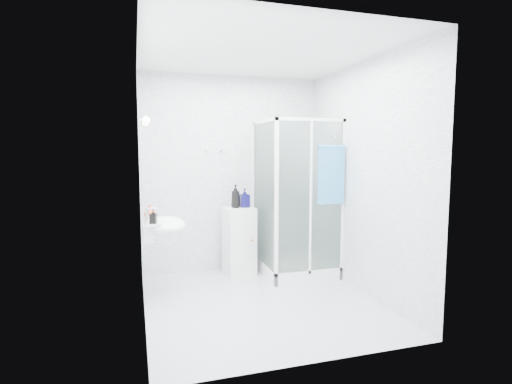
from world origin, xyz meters
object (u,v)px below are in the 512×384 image
object	(u,v)px
soap_dispenser_black	(153,216)
soap_dispenser_orange	(150,212)
storage_cabinet	(239,241)
hand_towel	(331,173)
wall_basin	(162,226)
shampoo_bottle_a	(236,196)
shampoo_bottle_b	(245,198)
shower_enclosure	(292,241)

from	to	relation	value
soap_dispenser_black	soap_dispenser_orange	bearing A→B (deg)	94.91
storage_cabinet	soap_dispenser_black	world-z (taller)	soap_dispenser_black
storage_cabinet	hand_towel	size ratio (longest dim) A/B	1.25
hand_towel	soap_dispenser_black	xyz separation A→B (m)	(-2.08, -0.09, -0.41)
hand_towel	wall_basin	bearing A→B (deg)	177.54
shampoo_bottle_a	soap_dispenser_orange	size ratio (longest dim) A/B	1.88
storage_cabinet	shampoo_bottle_b	world-z (taller)	shampoo_bottle_b
wall_basin	soap_dispenser_black	size ratio (longest dim) A/B	3.71
storage_cabinet	shampoo_bottle_b	size ratio (longest dim) A/B	3.58
storage_cabinet	shower_enclosure	bearing A→B (deg)	-27.23
shower_enclosure	wall_basin	distance (m)	1.72
hand_towel	shampoo_bottle_b	size ratio (longest dim) A/B	2.87
shampoo_bottle_a	hand_towel	bearing A→B (deg)	-32.66
wall_basin	soap_dispenser_orange	distance (m)	0.22
shampoo_bottle_a	soap_dispenser_black	distance (m)	1.30
shower_enclosure	storage_cabinet	world-z (taller)	shower_enclosure
wall_basin	shower_enclosure	bearing A→B (deg)	10.81
shower_enclosure	soap_dispenser_orange	size ratio (longest dim) A/B	12.52
wall_basin	hand_towel	size ratio (longest dim) A/B	0.79
shower_enclosure	wall_basin	xyz separation A→B (m)	(-1.66, -0.32, 0.35)
soap_dispenser_orange	soap_dispenser_black	xyz separation A→B (m)	(0.02, -0.29, -0.00)
storage_cabinet	soap_dispenser_black	size ratio (longest dim) A/B	5.84
shampoo_bottle_a	soap_dispenser_black	xyz separation A→B (m)	(-1.06, -0.74, -0.09)
wall_basin	storage_cabinet	xyz separation A→B (m)	(1.01, 0.57, -0.36)
hand_towel	shampoo_bottle_a	distance (m)	1.25
shampoo_bottle_b	soap_dispenser_black	bearing A→B (deg)	-147.57
shampoo_bottle_a	soap_dispenser_black	bearing A→B (deg)	-145.04
storage_cabinet	shampoo_bottle_a	xyz separation A→B (m)	(-0.05, -0.00, 0.59)
shower_enclosure	storage_cabinet	xyz separation A→B (m)	(-0.65, 0.25, -0.01)
wall_basin	soap_dispenser_black	bearing A→B (deg)	-119.37
shower_enclosure	soap_dispenser_orange	world-z (taller)	shower_enclosure
shampoo_bottle_a	shampoo_bottle_b	xyz separation A→B (m)	(0.13, 0.01, -0.03)
storage_cabinet	hand_towel	distance (m)	1.48
hand_towel	shampoo_bottle_b	bearing A→B (deg)	143.33
storage_cabinet	wall_basin	bearing A→B (deg)	-156.31
shampoo_bottle_b	shower_enclosure	bearing A→B (deg)	-24.87
soap_dispenser_orange	soap_dispenser_black	distance (m)	0.29
wall_basin	shampoo_bottle_b	size ratio (longest dim) A/B	2.27
wall_basin	shampoo_bottle_a	distance (m)	1.14
shower_enclosure	wall_basin	size ratio (longest dim) A/B	3.57
shower_enclosure	soap_dispenser_black	distance (m)	1.89
wall_basin	storage_cabinet	world-z (taller)	wall_basin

